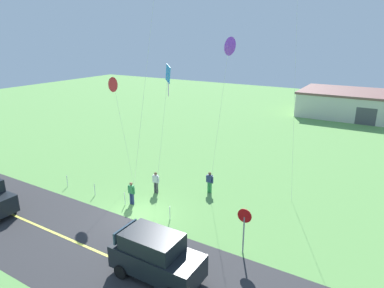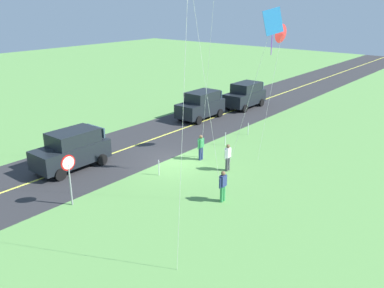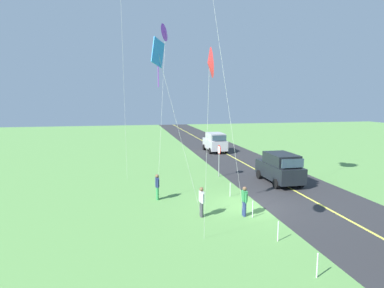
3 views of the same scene
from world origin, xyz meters
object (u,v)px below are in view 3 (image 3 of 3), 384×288
Objects in this scene: person_child_watcher at (244,200)px; kite_blue_mid at (159,56)px; person_adult_near at (157,186)px; kite_red_low at (165,33)px; car_suv_foreground at (280,168)px; stop_sign at (219,154)px; kite_pink_drift at (209,63)px; person_adult_companion at (202,201)px; car_parked_east_far at (215,142)px.

kite_blue_mid is at bearing -87.39° from person_child_watcher.
person_adult_near is 9.57m from kite_red_low.
car_suv_foreground is 1.72× the size of stop_sign.
stop_sign is 0.28× the size of kite_blue_mid.
person_adult_near is 0.20× the size of kite_pink_drift.
person_adult_near is 3.88m from person_adult_companion.
person_adult_companion is (-8.19, 3.39, -0.94)m from stop_sign.
kite_red_low reaches higher than kite_pink_drift.
person_adult_near is at bearing 102.58° from car_suv_foreground.
car_parked_east_far is at bearing 3.24° from car_suv_foreground.
kite_blue_mid reaches higher than stop_sign.
kite_red_low is (-15.08, 7.61, 9.12)m from car_parked_east_far.
car_suv_foreground is 0.55× the size of kite_pink_drift.
car_suv_foreground is 2.75× the size of person_adult_near.
person_adult_near is 0.18× the size of kite_blue_mid.
car_parked_east_far is 23.05m from kite_blue_mid.
person_adult_near is (-2.06, 9.23, -0.29)m from car_suv_foreground.
kite_red_low is at bearing -32.14° from person_adult_companion.
person_adult_companion is (-5.39, 7.23, -0.29)m from car_suv_foreground.
kite_pink_drift is at bearing 124.07° from person_adult_companion.
person_child_watcher is at bearing 172.34° from stop_sign.
kite_red_low is (1.54, -0.80, 9.41)m from person_adult_near.
person_adult_companion is at bearing -95.23° from person_child_watcher.
stop_sign is 0.24× the size of kite_red_low.
person_adult_companion is 7.80m from kite_pink_drift.
car_suv_foreground is at bearing -99.33° from person_adult_companion.
stop_sign reaches higher than car_parked_east_far.
car_suv_foreground is at bearing -86.49° from kite_red_low.
stop_sign is at bearing 176.24° from person_child_watcher.
kite_pink_drift reaches higher than car_suv_foreground.
kite_red_low is 9.45m from kite_pink_drift.
car_parked_east_far is 0.49× the size of kite_blue_mid.
kite_pink_drift reaches higher than stop_sign.
car_parked_east_far reaches higher than person_adult_near.
person_adult_near is at bearing 153.17° from car_parked_east_far.
kite_blue_mid is 1.13× the size of kite_pink_drift.
car_suv_foreground is at bearing -39.85° from kite_pink_drift.
kite_red_low is (-3.32, 4.60, 8.47)m from stop_sign.
kite_red_low reaches higher than person_adult_near.
person_adult_near is at bearing 9.76° from kite_pink_drift.
car_suv_foreground is 14.58m from car_parked_east_far.
person_adult_companion is 2.27m from person_child_watcher.
kite_pink_drift is at bearing -176.92° from kite_red_low.
stop_sign reaches higher than person_adult_companion.
person_child_watcher is (-0.36, -2.24, 0.00)m from person_adult_companion.
person_adult_near is 5.63m from person_child_watcher.
stop_sign is at bearing -68.55° from person_adult_companion.
kite_blue_mid reaches higher than person_child_watcher.
person_adult_companion and person_child_watcher have the same top height.
person_adult_companion is 0.20× the size of kite_pink_drift.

